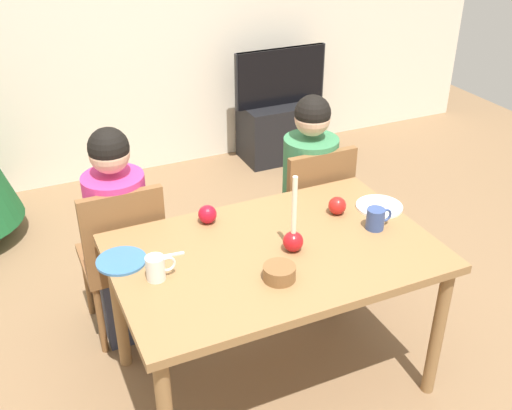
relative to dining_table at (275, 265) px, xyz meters
name	(u,v)px	position (x,y,z in m)	size (l,w,h in m)	color
ground_plane	(273,375)	(0.00, 0.00, -0.67)	(7.68, 7.68, 0.00)	brown
back_wall	(121,7)	(0.00, 2.60, 0.63)	(6.40, 0.10, 2.60)	beige
dining_table	(275,265)	(0.00, 0.00, 0.00)	(1.40, 0.90, 0.75)	olive
chair_left	(123,253)	(-0.55, 0.61, -0.15)	(0.40, 0.40, 0.90)	brown
chair_right	(311,209)	(0.53, 0.61, -0.15)	(0.40, 0.40, 0.90)	brown
person_left_child	(121,240)	(-0.55, 0.64, -0.10)	(0.30, 0.30, 1.17)	#33384C
person_right_child	(309,197)	(0.53, 0.64, -0.10)	(0.30, 0.30, 1.17)	#33384C
tv_stand	(279,131)	(1.17, 2.30, -0.43)	(0.64, 0.40, 0.48)	black
tv	(280,77)	(1.17, 2.30, 0.04)	(0.79, 0.05, 0.46)	black
candle_centerpiece	(293,236)	(0.07, -0.04, 0.16)	(0.09, 0.09, 0.36)	red
plate_left	(121,261)	(-0.63, 0.18, 0.09)	(0.21, 0.21, 0.01)	teal
plate_right	(379,206)	(0.63, 0.12, 0.09)	(0.23, 0.23, 0.01)	white
mug_left	(156,268)	(-0.53, 0.01, 0.14)	(0.12, 0.08, 0.10)	silver
mug_right	(376,219)	(0.50, -0.03, 0.13)	(0.13, 0.08, 0.10)	#33477F
fork_left	(163,256)	(-0.46, 0.14, 0.09)	(0.18, 0.01, 0.01)	silver
bowl_walnuts	(279,273)	(-0.08, -0.20, 0.11)	(0.13, 0.13, 0.06)	brown
apple_near_candle	(207,214)	(-0.19, 0.34, 0.13)	(0.09, 0.09, 0.09)	#B51022
apple_by_left_plate	(337,206)	(0.41, 0.16, 0.13)	(0.09, 0.09, 0.09)	red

